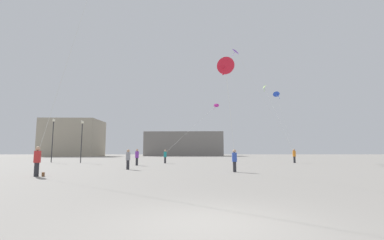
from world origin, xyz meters
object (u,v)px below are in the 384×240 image
(person_in_teal, at_px, (165,156))
(kite_crimson_diamond, at_px, (225,66))
(lamppost_west, at_px, (53,134))
(person_in_grey, at_px, (128,158))
(building_left_hall, at_px, (73,138))
(person_in_blue, at_px, (234,160))
(handbag_beside_flyer, at_px, (43,174))
(kite_violet_diamond, at_px, (236,52))
(lamppost_east, at_px, (82,135))
(person_in_orange, at_px, (294,155))
(person_in_purple, at_px, (137,156))
(person_in_red, at_px, (37,160))
(kite_lime_diamond, at_px, (265,88))
(kite_cobalt_diamond, at_px, (276,95))
(building_centre_hall, at_px, (185,144))
(kite_magenta_diamond, at_px, (215,106))

(person_in_teal, distance_m, kite_crimson_diamond, 20.51)
(lamppost_west, bearing_deg, person_in_grey, -47.82)
(kite_crimson_diamond, distance_m, building_left_hall, 82.19)
(person_in_blue, bearing_deg, handbag_beside_flyer, 116.43)
(kite_violet_diamond, height_order, lamppost_east, kite_violet_diamond)
(person_in_orange, xyz_separation_m, lamppost_east, (-27.88, 0.96, 2.66))
(person_in_orange, height_order, person_in_purple, person_in_orange)
(kite_crimson_diamond, bearing_deg, lamppost_east, 127.71)
(person_in_orange, xyz_separation_m, person_in_purple, (-19.27, -6.02, -0.04))
(person_in_red, distance_m, person_in_blue, 12.62)
(lamppost_east, relative_size, lamppost_west, 0.93)
(person_in_red, relative_size, lamppost_west, 0.29)
(kite_violet_diamond, bearing_deg, lamppost_east, 176.71)
(kite_crimson_diamond, relative_size, lamppost_west, 0.93)
(kite_lime_diamond, relative_size, lamppost_west, 1.84)
(person_in_grey, xyz_separation_m, handbag_beside_flyer, (-3.65, -6.01, -0.78))
(kite_violet_diamond, height_order, handbag_beside_flyer, kite_violet_diamond)
(person_in_red, relative_size, kite_cobalt_diamond, 0.21)
(kite_violet_diamond, distance_m, handbag_beside_flyer, 27.91)
(person_in_red, bearing_deg, kite_cobalt_diamond, 69.49)
(kite_cobalt_diamond, bearing_deg, lamppost_west, 178.10)
(person_in_orange, height_order, building_left_hall, building_left_hall)
(lamppost_east, bearing_deg, person_in_grey, -56.07)
(kite_violet_diamond, xyz_separation_m, handbag_beside_flyer, (-15.12, -18.32, -14.65))
(kite_cobalt_diamond, bearing_deg, building_centre_hall, 102.09)
(building_left_hall, bearing_deg, handbag_beside_flyer, -68.44)
(person_in_orange, height_order, kite_cobalt_diamond, kite_cobalt_diamond)
(person_in_purple, relative_size, handbag_beside_flyer, 5.45)
(kite_crimson_diamond, bearing_deg, handbag_beside_flyer, 173.08)
(building_centre_hall, relative_size, lamppost_west, 4.67)
(person_in_grey, xyz_separation_m, kite_lime_diamond, (17.35, 19.62, 10.79))
(person_in_orange, bearing_deg, kite_violet_diamond, -140.52)
(person_in_blue, height_order, kite_violet_diamond, kite_violet_diamond)
(person_in_orange, distance_m, kite_magenta_diamond, 14.28)
(kite_magenta_diamond, height_order, building_left_hall, building_left_hall)
(building_centre_hall, bearing_deg, kite_magenta_diamond, -84.59)
(building_centre_hall, bearing_deg, kite_lime_diamond, -76.70)
(person_in_blue, distance_m, kite_cobalt_diamond, 21.05)
(person_in_orange, relative_size, kite_violet_diamond, 0.13)
(handbag_beside_flyer, bearing_deg, lamppost_east, 105.56)
(person_in_grey, relative_size, person_in_teal, 0.96)
(kite_lime_diamond, distance_m, building_left_hall, 67.25)
(kite_violet_diamond, bearing_deg, kite_lime_diamond, 51.21)
(person_in_blue, bearing_deg, person_in_teal, 34.27)
(lamppost_east, distance_m, handbag_beside_flyer, 20.55)
(kite_crimson_diamond, relative_size, lamppost_east, 1.00)
(person_in_grey, bearing_deg, kite_magenta_diamond, -139.44)
(lamppost_east, bearing_deg, kite_magenta_diamond, 19.46)
(kite_cobalt_diamond, bearing_deg, kite_violet_diamond, -163.29)
(person_in_purple, xyz_separation_m, lamppost_west, (-13.21, 8.58, 2.94))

